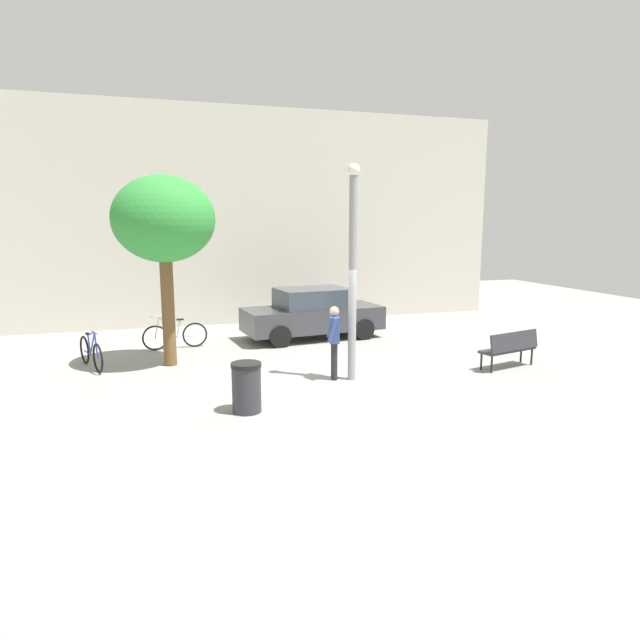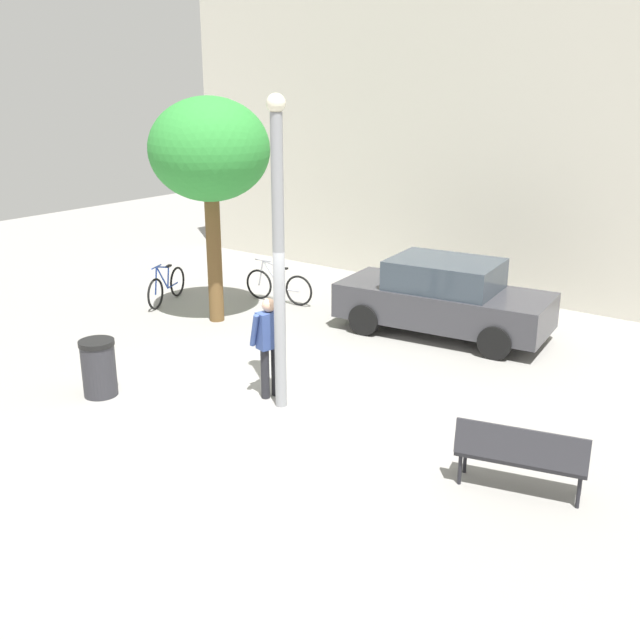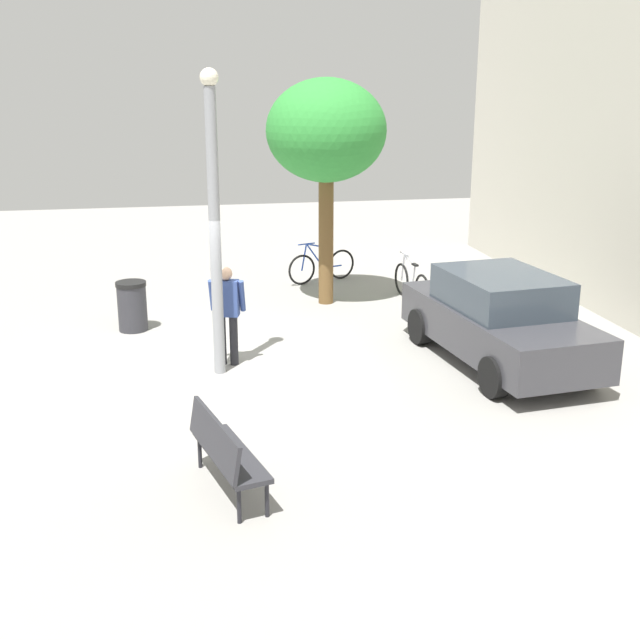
# 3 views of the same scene
# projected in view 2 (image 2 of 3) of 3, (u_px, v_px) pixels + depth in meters

# --- Properties ---
(ground_plane) EXTENTS (36.00, 36.00, 0.00)m
(ground_plane) POSITION_uv_depth(u_px,v_px,m) (260.00, 399.00, 11.91)
(ground_plane) COLOR gray
(building_facade) EXTENTS (17.65, 2.00, 7.39)m
(building_facade) POSITION_uv_depth(u_px,v_px,m) (499.00, 134.00, 17.47)
(building_facade) COLOR beige
(building_facade) RESTS_ON ground_plane
(lamppost) EXTENTS (0.28, 0.28, 4.76)m
(lamppost) POSITION_uv_depth(u_px,v_px,m) (279.00, 248.00, 10.88)
(lamppost) COLOR gray
(lamppost) RESTS_ON ground_plane
(person_by_lamppost) EXTENTS (0.40, 0.63, 1.67)m
(person_by_lamppost) POSITION_uv_depth(u_px,v_px,m) (269.00, 341.00, 11.71)
(person_by_lamppost) COLOR #232328
(person_by_lamppost) RESTS_ON ground_plane
(park_bench) EXTENTS (1.67, 0.85, 0.92)m
(park_bench) POSITION_uv_depth(u_px,v_px,m) (521.00, 453.00, 9.05)
(park_bench) COLOR #2D2D33
(park_bench) RESTS_ON ground_plane
(plaza_tree) EXTENTS (2.44, 2.44, 4.64)m
(plaza_tree) POSITION_uv_depth(u_px,v_px,m) (209.00, 152.00, 14.70)
(plaza_tree) COLOR brown
(plaza_tree) RESTS_ON ground_plane
(bicycle_silver) EXTENTS (1.80, 0.26, 0.97)m
(bicycle_silver) POSITION_uv_depth(u_px,v_px,m) (278.00, 286.00, 16.98)
(bicycle_silver) COLOR black
(bicycle_silver) RESTS_ON ground_plane
(bicycle_blue) EXTENTS (0.70, 1.71, 0.97)m
(bicycle_blue) POSITION_uv_depth(u_px,v_px,m) (166.00, 286.00, 16.95)
(bicycle_blue) COLOR black
(bicycle_blue) RESTS_ON ground_plane
(parked_car_charcoal) EXTENTS (4.36, 2.18, 1.55)m
(parked_car_charcoal) POSITION_uv_depth(u_px,v_px,m) (443.00, 298.00, 14.70)
(parked_car_charcoal) COLOR #38383D
(parked_car_charcoal) RESTS_ON ground_plane
(trash_bin) EXTENTS (0.57, 0.57, 0.95)m
(trash_bin) POSITION_uv_depth(u_px,v_px,m) (99.00, 368.00, 11.92)
(trash_bin) COLOR #2D2D33
(trash_bin) RESTS_ON ground_plane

